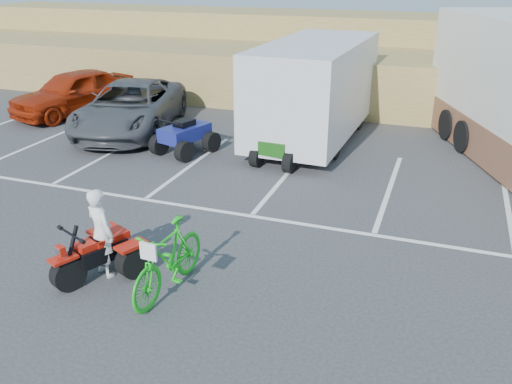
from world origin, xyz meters
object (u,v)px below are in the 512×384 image
(rider, at_px, (101,233))
(cargo_trailer, at_px, (315,88))
(quad_atv_green, at_px, (282,163))
(red_car, at_px, (74,92))
(quad_atv_blue, at_px, (186,153))
(red_trike_atv, at_px, (99,276))
(green_dirt_bike, at_px, (168,259))
(grey_pickup, at_px, (130,107))

(rider, relative_size, cargo_trailer, 0.25)
(quad_atv_green, bearing_deg, red_car, 170.98)
(quad_atv_blue, bearing_deg, red_car, 172.63)
(red_trike_atv, xyz_separation_m, quad_atv_blue, (-1.61, 6.71, 0.00))
(red_trike_atv, bearing_deg, cargo_trailer, 104.01)
(green_dirt_bike, relative_size, quad_atv_green, 1.26)
(grey_pickup, distance_m, cargo_trailer, 6.09)
(red_car, xyz_separation_m, quad_atv_green, (8.82, -2.64, -0.81))
(red_trike_atv, height_order, quad_atv_blue, quad_atv_blue)
(red_trike_atv, height_order, green_dirt_bike, green_dirt_bike)
(cargo_trailer, bearing_deg, red_car, -178.43)
(red_car, distance_m, cargo_trailer, 9.10)
(grey_pickup, xyz_separation_m, red_car, (-3.14, 1.23, 0.01))
(red_car, bearing_deg, quad_atv_blue, -6.90)
(rider, bearing_deg, red_car, -27.38)
(green_dirt_bike, xyz_separation_m, quad_atv_green, (-0.11, 6.77, -0.62))
(quad_atv_green, bearing_deg, grey_pickup, 173.70)
(grey_pickup, bearing_deg, red_trike_atv, -75.48)
(green_dirt_bike, bearing_deg, cargo_trailer, 93.89)
(rider, xyz_separation_m, quad_atv_blue, (-1.67, 6.57, -0.82))
(red_trike_atv, distance_m, red_car, 12.08)
(rider, xyz_separation_m, grey_pickup, (-4.42, 8.07, -0.03))
(cargo_trailer, xyz_separation_m, quad_atv_blue, (-3.18, -2.65, -1.63))
(red_car, bearing_deg, quad_atv_green, 1.32)
(grey_pickup, xyz_separation_m, quad_atv_blue, (2.75, -1.50, -0.80))
(rider, height_order, quad_atv_green, rider)
(rider, distance_m, quad_atv_blue, 6.83)
(rider, bearing_deg, cargo_trailer, -75.77)
(red_trike_atv, relative_size, cargo_trailer, 0.24)
(red_trike_atv, distance_m, cargo_trailer, 9.63)
(green_dirt_bike, distance_m, red_car, 12.97)
(rider, height_order, grey_pickup, rider)
(rider, bearing_deg, quad_atv_green, -77.21)
(red_trike_atv, height_order, grey_pickup, grey_pickup)
(quad_atv_green, bearing_deg, green_dirt_bike, -81.44)
(red_car, bearing_deg, rider, -32.93)
(rider, xyz_separation_m, quad_atv_green, (1.26, 6.66, -0.82))
(red_car, height_order, quad_atv_green, red_car)
(quad_atv_green, bearing_deg, quad_atv_blue, -170.60)
(quad_atv_blue, distance_m, quad_atv_green, 2.94)
(green_dirt_bike, distance_m, quad_atv_green, 6.80)
(red_car, bearing_deg, cargo_trailer, 17.48)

